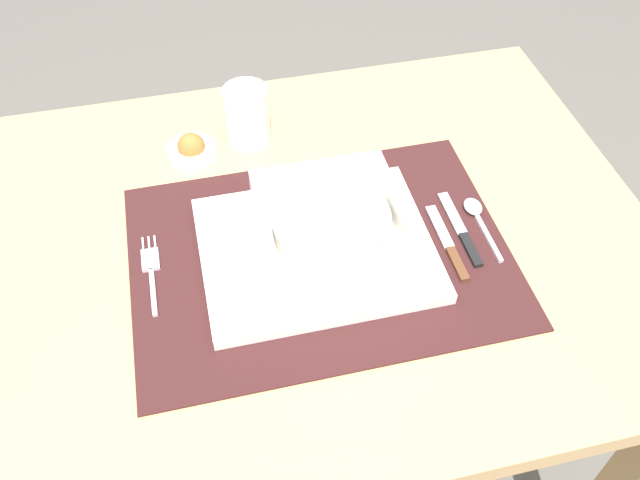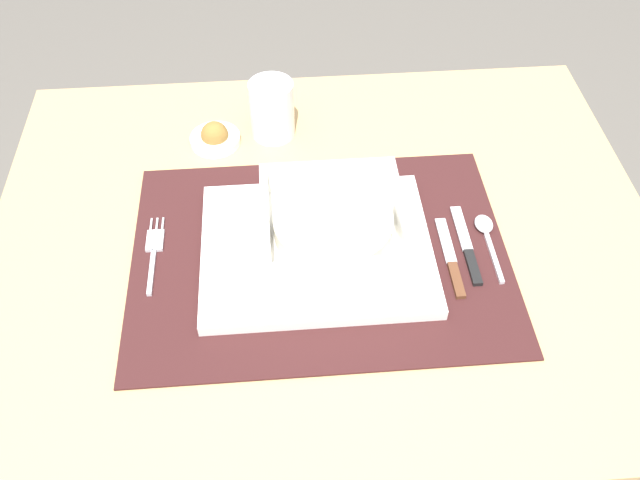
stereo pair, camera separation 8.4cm
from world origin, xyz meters
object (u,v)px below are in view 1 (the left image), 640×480
at_px(butter_knife, 462,233).
at_px(dining_table, 320,288).
at_px(porridge_bowl, 331,226).
at_px(condiment_saucer, 192,149).
at_px(bread_knife, 449,247).
at_px(drinking_glass, 247,118).
at_px(spoon, 476,213).
at_px(fork, 151,268).

bearing_deg(butter_knife, dining_table, 164.15).
xyz_separation_m(porridge_bowl, condiment_saucer, (-0.16, 0.22, -0.03)).
xyz_separation_m(bread_knife, drinking_glass, (-0.22, 0.28, 0.03)).
bearing_deg(butter_knife, condiment_saucer, 142.23).
relative_size(bread_knife, drinking_glass, 1.48).
relative_size(spoon, condiment_saucer, 1.52).
height_order(porridge_bowl, spoon, porridge_bowl).
xyz_separation_m(fork, butter_knife, (0.40, -0.03, 0.00)).
distance_m(porridge_bowl, bread_knife, 0.16).
relative_size(drinking_glass, condiment_saucer, 1.19).
distance_m(porridge_bowl, condiment_saucer, 0.27).
bearing_deg(spoon, drinking_glass, 143.27).
height_order(porridge_bowl, condiment_saucer, porridge_bowl).
bearing_deg(dining_table, drinking_glass, 105.77).
bearing_deg(bread_knife, porridge_bowl, 162.59).
height_order(dining_table, condiment_saucer, condiment_saucer).
bearing_deg(bread_knife, condiment_saucer, 136.79).
height_order(fork, condiment_saucer, condiment_saucer).
relative_size(porridge_bowl, butter_knife, 1.33).
bearing_deg(butter_knife, fork, 174.09).
bearing_deg(condiment_saucer, bread_knife, -40.94).
distance_m(spoon, butter_knife, 0.04).
height_order(butter_knife, drinking_glass, drinking_glass).
height_order(dining_table, drinking_glass, drinking_glass).
bearing_deg(butter_knife, spoon, 41.75).
bearing_deg(drinking_glass, spoon, -40.57).
xyz_separation_m(dining_table, bread_knife, (0.16, -0.07, 0.12)).
xyz_separation_m(porridge_bowl, fork, (-0.23, 0.01, -0.03)).
distance_m(dining_table, bread_knife, 0.21).
bearing_deg(butter_knife, bread_knife, -144.10).
distance_m(dining_table, porridge_bowl, 0.16).
distance_m(dining_table, spoon, 0.25).
bearing_deg(porridge_bowl, fork, 176.85).
distance_m(butter_knife, bread_knife, 0.03).
bearing_deg(condiment_saucer, butter_knife, -36.65).
bearing_deg(condiment_saucer, spoon, -31.05).
relative_size(porridge_bowl, drinking_glass, 2.00).
bearing_deg(bread_knife, dining_table, 154.65).
bearing_deg(condiment_saucer, fork, -109.22).
bearing_deg(fork, porridge_bowl, -5.86).
height_order(butter_knife, condiment_saucer, condiment_saucer).
xyz_separation_m(dining_table, drinking_glass, (-0.06, 0.21, 0.16)).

